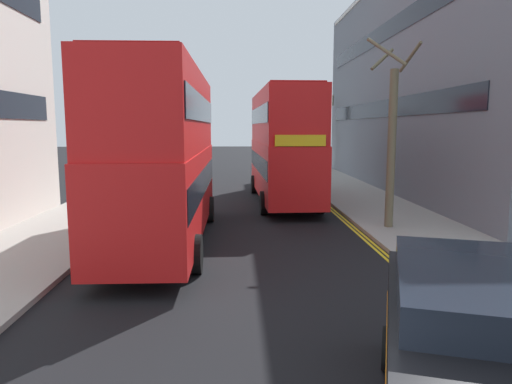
% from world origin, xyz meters
% --- Properties ---
extents(sidewalk_right, '(4.00, 80.00, 0.14)m').
position_xyz_m(sidewalk_right, '(6.50, 16.00, 0.07)').
color(sidewalk_right, '#9E9991').
rests_on(sidewalk_right, ground).
extents(sidewalk_left, '(4.00, 80.00, 0.14)m').
position_xyz_m(sidewalk_left, '(-6.50, 16.00, 0.07)').
color(sidewalk_left, '#9E9991').
rests_on(sidewalk_left, ground).
extents(kerb_line_outer, '(0.10, 56.00, 0.01)m').
position_xyz_m(kerb_line_outer, '(4.40, 14.00, 0.00)').
color(kerb_line_outer, yellow).
rests_on(kerb_line_outer, ground).
extents(kerb_line_inner, '(0.10, 56.00, 0.01)m').
position_xyz_m(kerb_line_inner, '(4.24, 14.00, 0.00)').
color(kerb_line_inner, yellow).
rests_on(kerb_line_inner, ground).
extents(double_decker_bus_away, '(2.83, 10.82, 5.64)m').
position_xyz_m(double_decker_bus_away, '(-2.44, 11.83, 3.03)').
color(double_decker_bus_away, red).
rests_on(double_decker_bus_away, ground).
extents(double_decker_bus_oncoming, '(3.01, 10.87, 5.64)m').
position_xyz_m(double_decker_bus_oncoming, '(2.23, 20.12, 3.03)').
color(double_decker_bus_oncoming, red).
rests_on(double_decker_bus_oncoming, ground).
extents(taxi_minivan, '(3.28, 5.16, 2.12)m').
position_xyz_m(taxi_minivan, '(2.66, 1.68, 1.07)').
color(taxi_minivan, black).
rests_on(taxi_minivan, ground).
extents(street_tree_near, '(1.82, 1.82, 6.63)m').
position_xyz_m(street_tree_near, '(7.52, 36.50, 3.13)').
color(street_tree_near, '#6B6047').
rests_on(street_tree_near, sidewalk_right).
extents(street_tree_mid, '(1.55, 1.80, 5.08)m').
position_xyz_m(street_tree_mid, '(5.15, 28.59, 2.38)').
color(street_tree_mid, '#6B6047').
rests_on(street_tree_mid, sidewalk_right).
extents(street_tree_far, '(1.88, 1.93, 6.78)m').
position_xyz_m(street_tree_far, '(5.53, 13.40, 3.37)').
color(street_tree_far, '#6B6047').
rests_on(street_tree_far, sidewalk_right).
extents(townhouse_terrace_right, '(10.08, 28.00, 12.85)m').
position_xyz_m(townhouse_terrace_right, '(13.50, 24.73, 6.43)').
color(townhouse_terrace_right, slate).
rests_on(townhouse_terrace_right, ground).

